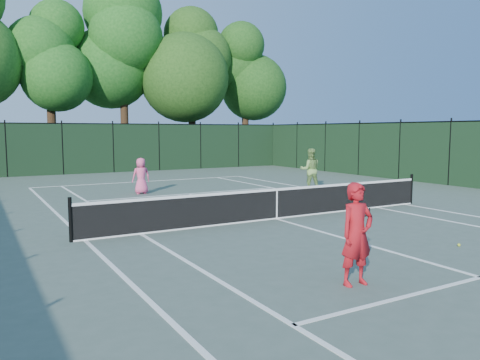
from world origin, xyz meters
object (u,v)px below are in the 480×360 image
player_green (310,170)px  loose_ball_midcourt (352,255)px  coach (357,234)px  player_pink (141,176)px  loose_ball_near_cart (459,245)px

player_green → loose_ball_midcourt: 10.72m
coach → player_green: bearing=58.0°
player_pink → loose_ball_midcourt: bearing=97.0°
player_pink → loose_ball_midcourt: size_ratio=21.90×
coach → loose_ball_near_cart: bearing=14.4°
player_green → loose_ball_midcourt: (-5.93, -8.88, -0.88)m
player_pink → player_green: player_green is taller
loose_ball_near_cart → loose_ball_midcourt: bearing=167.8°
loose_ball_near_cart → loose_ball_midcourt: size_ratio=1.00×
coach → loose_ball_near_cart: 4.05m
coach → loose_ball_near_cart: size_ratio=25.53×
coach → loose_ball_near_cart: (3.89, 0.79, -0.84)m
player_green → loose_ball_near_cart: 10.05m
loose_ball_near_cart → loose_ball_midcourt: 2.73m
player_pink → player_green: bearing=161.2°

